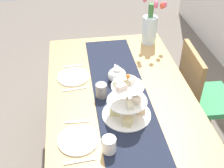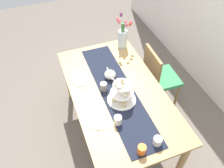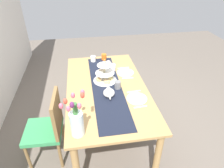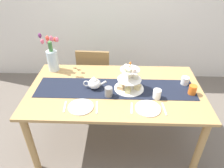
{
  "view_description": "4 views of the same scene",
  "coord_description": "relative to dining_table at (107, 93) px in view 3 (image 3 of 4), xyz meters",
  "views": [
    {
      "loc": [
        1.38,
        -0.28,
        2.0
      ],
      "look_at": [
        -0.06,
        -0.06,
        0.88
      ],
      "focal_mm": 45.66,
      "sensor_mm": 36.0,
      "label": 1
    },
    {
      "loc": [
        1.55,
        -0.64,
        2.62
      ],
      "look_at": [
        -0.08,
        -0.02,
        0.81
      ],
      "focal_mm": 36.61,
      "sensor_mm": 36.0,
      "label": 2
    },
    {
      "loc": [
        -2.04,
        0.26,
        2.14
      ],
      "look_at": [
        -0.02,
        -0.07,
        0.82
      ],
      "focal_mm": 31.93,
      "sensor_mm": 36.0,
      "label": 3
    },
    {
      "loc": [
        0.03,
        -1.73,
        2.0
      ],
      "look_at": [
        -0.03,
        -0.05,
        0.87
      ],
      "focal_mm": 33.26,
      "sensor_mm": 36.0,
      "label": 4
    }
  ],
  "objects": [
    {
      "name": "ground_plane",
      "position": [
        0.0,
        0.0,
        -0.68
      ],
      "size": [
        8.0,
        8.0,
        0.0
      ],
      "primitive_type": "plane",
      "color": "#6B6056"
    },
    {
      "name": "dining_table",
      "position": [
        0.0,
        0.0,
        0.0
      ],
      "size": [
        1.76,
        0.97,
        0.78
      ],
      "color": "tan",
      "rests_on": "ground_plane"
    },
    {
      "name": "chair_left",
      "position": [
        -0.3,
        0.71,
        -0.17
      ],
      "size": [
        0.44,
        0.44,
        0.91
      ],
      "color": "olive",
      "rests_on": "ground_plane"
    },
    {
      "name": "table_runner",
      "position": [
        0.0,
        0.0,
        0.1
      ],
      "size": [
        1.6,
        0.36,
        0.0
      ],
      "primitive_type": "cube",
      "color": "black",
      "rests_on": "dining_table"
    },
    {
      "name": "tiered_cake_stand",
      "position": [
        0.14,
        -0.0,
        0.2
      ],
      "size": [
        0.3,
        0.3,
        0.3
      ],
      "color": "beige",
      "rests_on": "table_runner"
    },
    {
      "name": "teapot",
      "position": [
        -0.21,
        0.0,
        0.16
      ],
      "size": [
        0.24,
        0.13,
        0.14
      ],
      "color": "white",
      "rests_on": "table_runner"
    },
    {
      "name": "tulip_vase",
      "position": [
        -0.72,
        0.36,
        0.26
      ],
      "size": [
        0.22,
        0.22,
        0.45
      ],
      "color": "silver",
      "rests_on": "dining_table"
    },
    {
      "name": "cream_jug",
      "position": [
        0.72,
        0.1,
        0.14
      ],
      "size": [
        0.08,
        0.08,
        0.08
      ],
      "primitive_type": "cylinder",
      "color": "white",
      "rests_on": "dining_table"
    },
    {
      "name": "dinner_plate_left",
      "position": [
        -0.31,
        -0.31,
        0.11
      ],
      "size": [
        0.23,
        0.23,
        0.01
      ],
      "primitive_type": "cylinder",
      "color": "white",
      "rests_on": "dining_table"
    },
    {
      "name": "fork_left",
      "position": [
        -0.45,
        -0.31,
        0.1
      ],
      "size": [
        0.03,
        0.15,
        0.01
      ],
      "primitive_type": "cube",
      "rotation": [
        0.0,
        0.0,
        0.08
      ],
      "color": "silver",
      "rests_on": "dining_table"
    },
    {
      "name": "knife_left",
      "position": [
        -0.16,
        -0.31,
        0.1
      ],
      "size": [
        0.03,
        0.17,
        0.01
      ],
      "primitive_type": "cube",
      "rotation": [
        0.0,
        0.0,
        0.09
      ],
      "color": "silver",
      "rests_on": "dining_table"
    },
    {
      "name": "dinner_plate_right",
      "position": [
        0.3,
        -0.31,
        0.11
      ],
      "size": [
        0.23,
        0.23,
        0.01
      ],
      "primitive_type": "cylinder",
      "color": "white",
      "rests_on": "dining_table"
    },
    {
      "name": "fork_right",
      "position": [
        0.15,
        -0.31,
        0.1
      ],
      "size": [
        0.03,
        0.15,
        0.01
      ],
      "primitive_type": "cube",
      "rotation": [
        0.0,
        0.0,
        -0.07
      ],
      "color": "silver",
      "rests_on": "dining_table"
    },
    {
      "name": "knife_right",
      "position": [
        0.44,
        -0.31,
        0.1
      ],
      "size": [
        0.02,
        0.17,
        0.01
      ],
      "primitive_type": "cube",
      "rotation": [
        0.0,
        0.0,
        0.06
      ],
      "color": "silver",
      "rests_on": "dining_table"
    },
    {
      "name": "mug_grey",
      "position": [
        -0.06,
        -0.13,
        0.15
      ],
      "size": [
        0.08,
        0.08,
        0.09
      ],
      "primitive_type": "cylinder",
      "color": "slate",
      "rests_on": "table_runner"
    },
    {
      "name": "mug_white_text",
      "position": [
        0.4,
        -0.15,
        0.15
      ],
      "size": [
        0.08,
        0.08,
        0.09
      ],
      "primitive_type": "cylinder",
      "color": "white",
      "rests_on": "dining_table"
    },
    {
      "name": "mug_orange",
      "position": [
        0.75,
        -0.07,
        0.15
      ],
      "size": [
        0.08,
        0.08,
        0.09
      ],
      "primitive_type": "cylinder",
      "color": "orange",
      "rests_on": "dining_table"
    }
  ]
}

